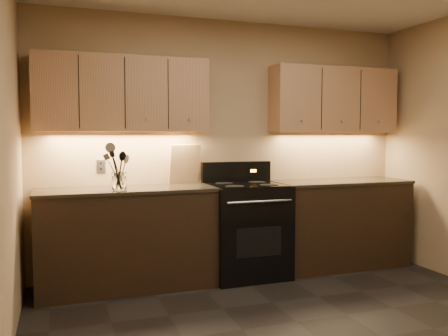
# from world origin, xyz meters

# --- Properties ---
(wall_back) EXTENTS (4.00, 0.04, 2.60)m
(wall_back) POSITION_xyz_m (0.00, 2.00, 1.30)
(wall_back) COLOR tan
(wall_back) RESTS_ON ground
(counter_left) EXTENTS (1.62, 0.62, 0.93)m
(counter_left) POSITION_xyz_m (-1.10, 1.70, 0.47)
(counter_left) COLOR black
(counter_left) RESTS_ON ground
(counter_right) EXTENTS (1.46, 0.62, 0.93)m
(counter_right) POSITION_xyz_m (1.18, 1.70, 0.47)
(counter_right) COLOR black
(counter_right) RESTS_ON ground
(stove) EXTENTS (0.76, 0.68, 1.14)m
(stove) POSITION_xyz_m (0.08, 1.68, 0.48)
(stove) COLOR black
(stove) RESTS_ON ground
(upper_cab_left) EXTENTS (1.60, 0.30, 0.70)m
(upper_cab_left) POSITION_xyz_m (-1.10, 1.85, 1.80)
(upper_cab_left) COLOR tan
(upper_cab_left) RESTS_ON wall_back
(upper_cab_right) EXTENTS (1.44, 0.30, 0.70)m
(upper_cab_right) POSITION_xyz_m (1.18, 1.85, 1.80)
(upper_cab_right) COLOR tan
(upper_cab_right) RESTS_ON wall_back
(outlet_plate) EXTENTS (0.08, 0.01, 0.12)m
(outlet_plate) POSITION_xyz_m (-1.30, 1.99, 1.12)
(outlet_plate) COLOR #B2B5BA
(outlet_plate) RESTS_ON wall_back
(utensil_crock) EXTENTS (0.17, 0.17, 0.16)m
(utensil_crock) POSITION_xyz_m (-1.18, 1.57, 1.00)
(utensil_crock) COLOR white
(utensil_crock) RESTS_ON counter_left
(cutting_board) EXTENTS (0.33, 0.14, 0.40)m
(cutting_board) POSITION_xyz_m (-0.48, 1.95, 1.13)
(cutting_board) COLOR tan
(cutting_board) RESTS_ON counter_left
(wooden_spoon) EXTENTS (0.17, 0.14, 0.32)m
(wooden_spoon) POSITION_xyz_m (-1.20, 1.56, 1.10)
(wooden_spoon) COLOR tan
(wooden_spoon) RESTS_ON utensil_crock
(black_spoon) EXTENTS (0.11, 0.18, 0.35)m
(black_spoon) POSITION_xyz_m (-1.19, 1.59, 1.12)
(black_spoon) COLOR black
(black_spoon) RESTS_ON utensil_crock
(black_turner) EXTENTS (0.18, 0.11, 0.36)m
(black_turner) POSITION_xyz_m (-1.17, 1.56, 1.12)
(black_turner) COLOR black
(black_turner) RESTS_ON utensil_crock
(steel_spatula) EXTENTS (0.23, 0.12, 0.36)m
(steel_spatula) POSITION_xyz_m (-1.15, 1.58, 1.12)
(steel_spatula) COLOR silver
(steel_spatula) RESTS_ON utensil_crock
(steel_skimmer) EXTENTS (0.20, 0.11, 0.41)m
(steel_skimmer) POSITION_xyz_m (-1.14, 1.55, 1.15)
(steel_skimmer) COLOR silver
(steel_skimmer) RESTS_ON utensil_crock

